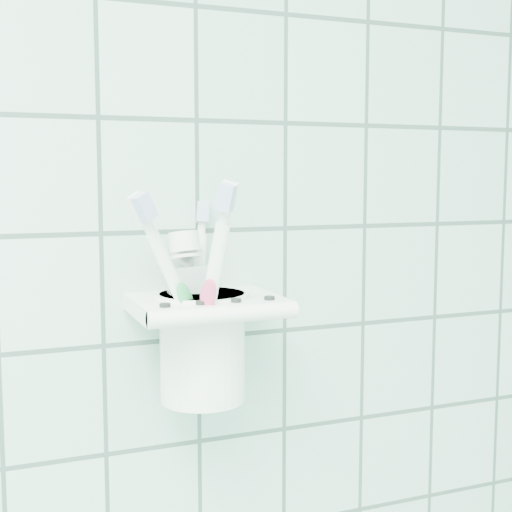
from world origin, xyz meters
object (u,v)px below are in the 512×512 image
(holder_bracket, at_px, (206,307))
(toothbrush_orange, at_px, (191,285))
(toothpaste_tube, at_px, (200,302))
(toothbrush_blue, at_px, (192,294))
(toothbrush_pink, at_px, (223,281))
(cup, at_px, (202,343))

(holder_bracket, bearing_deg, toothbrush_orange, -150.54)
(holder_bracket, distance_m, toothpaste_tube, 0.01)
(toothbrush_blue, height_order, toothpaste_tube, toothbrush_blue)
(toothbrush_pink, distance_m, toothpaste_tube, 0.03)
(toothbrush_blue, bearing_deg, holder_bracket, -60.77)
(holder_bracket, distance_m, toothbrush_blue, 0.03)
(toothbrush_pink, bearing_deg, toothbrush_orange, 158.81)
(toothbrush_pink, distance_m, toothbrush_blue, 0.04)
(toothbrush_orange, bearing_deg, toothbrush_pink, 47.61)
(cup, bearing_deg, toothbrush_orange, -136.38)
(holder_bracket, height_order, toothbrush_pink, toothbrush_pink)
(toothbrush_blue, bearing_deg, toothbrush_pink, -38.54)
(holder_bracket, height_order, cup, same)
(toothpaste_tube, bearing_deg, toothbrush_pink, 10.92)
(toothbrush_pink, height_order, toothbrush_blue, toothbrush_pink)
(toothbrush_orange, bearing_deg, cup, 82.34)
(holder_bracket, relative_size, toothbrush_orange, 0.66)
(cup, xyz_separation_m, toothbrush_blue, (-0.00, 0.02, 0.04))
(toothbrush_blue, bearing_deg, toothbrush_orange, -93.80)
(toothbrush_pink, relative_size, toothpaste_tube, 1.30)
(holder_bracket, height_order, toothpaste_tube, toothpaste_tube)
(toothbrush_orange, relative_size, toothpaste_tube, 1.31)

